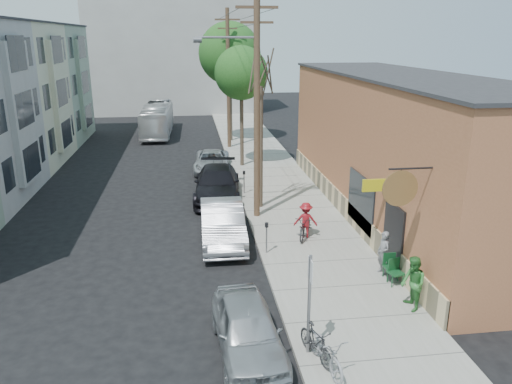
{
  "coord_description": "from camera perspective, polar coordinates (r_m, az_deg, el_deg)",
  "views": [
    {
      "loc": [
        -0.54,
        -16.55,
        8.17
      ],
      "look_at": [
        2.33,
        4.66,
        1.5
      ],
      "focal_mm": 35.0,
      "sensor_mm": 36.0,
      "label": 1
    }
  ],
  "objects": [
    {
      "name": "car_0",
      "position": [
        13.8,
        -0.94,
        -15.43
      ],
      "size": [
        1.92,
        4.23,
        1.41
      ],
      "primitive_type": "imported",
      "rotation": [
        0.0,
        0.0,
        0.06
      ],
      "color": "#A3A7AA",
      "rests_on": "ground"
    },
    {
      "name": "tree_leafy_far",
      "position": [
        40.03,
        -3.02,
        15.52
      ],
      "size": [
        4.82,
        4.82,
        9.21
      ],
      "color": "#44392C",
      "rests_on": "sidewalk"
    },
    {
      "name": "parking_meter_near",
      "position": [
        19.21,
        1.22,
        -4.67
      ],
      "size": [
        0.14,
        0.14,
        1.24
      ],
      "color": "slate",
      "rests_on": "sidewalk"
    },
    {
      "name": "cafe_building",
      "position": [
        24.05,
        15.88,
        4.97
      ],
      "size": [
        6.6,
        20.2,
        6.61
      ],
      "color": "#9D5C3A",
      "rests_on": "ground"
    },
    {
      "name": "patio_chair_a",
      "position": [
        17.62,
        15.68,
        -8.86
      ],
      "size": [
        0.62,
        0.62,
        0.88
      ],
      "primitive_type": null,
      "rotation": [
        0.0,
        0.0,
        0.29
      ],
      "color": "#113F1F",
      "rests_on": "sidewalk"
    },
    {
      "name": "end_cap_building",
      "position": [
        58.61,
        -9.44,
        14.96
      ],
      "size": [
        18.0,
        8.0,
        12.0
      ],
      "primitive_type": "cube",
      "color": "#A3A29E",
      "rests_on": "ground"
    },
    {
      "name": "utility_pole_near",
      "position": [
        22.21,
        -0.06,
        10.17
      ],
      "size": [
        3.57,
        0.28,
        10.0
      ],
      "color": "#503A28",
      "rests_on": "sidewalk"
    },
    {
      "name": "patron_grey",
      "position": [
        18.13,
        14.34,
        -6.76
      ],
      "size": [
        0.47,
        0.63,
        1.58
      ],
      "primitive_type": "imported",
      "rotation": [
        0.0,
        0.0,
        -1.39
      ],
      "color": "slate",
      "rests_on": "sidewalk"
    },
    {
      "name": "sidewalk",
      "position": [
        29.11,
        2.08,
        1.15
      ],
      "size": [
        4.5,
        58.0,
        0.15
      ],
      "primitive_type": "cube",
      "color": "gray",
      "rests_on": "ground"
    },
    {
      "name": "ground",
      "position": [
        18.46,
        -5.29,
        -9.03
      ],
      "size": [
        120.0,
        120.0,
        0.0
      ],
      "primitive_type": "plane",
      "color": "black"
    },
    {
      "name": "car_1",
      "position": [
        20.65,
        -3.86,
        -3.58
      ],
      "size": [
        1.79,
        4.99,
        1.64
      ],
      "primitive_type": "imported",
      "rotation": [
        0.0,
        0.0,
        -0.01
      ],
      "color": "#B7B8C0",
      "rests_on": "ground"
    },
    {
      "name": "parking_meter_far",
      "position": [
        26.51,
        -1.37,
        1.57
      ],
      "size": [
        0.14,
        0.14,
        1.24
      ],
      "color": "slate",
      "rests_on": "sidewalk"
    },
    {
      "name": "sign_post",
      "position": [
        13.13,
        6.12,
        -11.65
      ],
      "size": [
        0.07,
        0.45,
        2.8
      ],
      "color": "slate",
      "rests_on": "sidewalk"
    },
    {
      "name": "utility_pole_far",
      "position": [
        37.55,
        -3.19,
        12.97
      ],
      "size": [
        1.8,
        0.28,
        10.0
      ],
      "color": "#503A28",
      "rests_on": "sidewalk"
    },
    {
      "name": "parked_bike_a",
      "position": [
        13.53,
        6.86,
        -16.74
      ],
      "size": [
        0.88,
        1.62,
        0.94
      ],
      "primitive_type": "imported",
      "rotation": [
        0.0,
        0.0,
        0.3
      ],
      "color": "black",
      "rests_on": "sidewalk"
    },
    {
      "name": "parked_bike_b",
      "position": [
        13.24,
        7.92,
        -17.44
      ],
      "size": [
        1.03,
        2.01,
        1.01
      ],
      "primitive_type": "imported",
      "rotation": [
        0.0,
        0.0,
        0.2
      ],
      "color": "gray",
      "rests_on": "sidewalk"
    },
    {
      "name": "cyclist_bike",
      "position": [
        20.89,
        5.67,
        -3.9
      ],
      "size": [
        1.37,
        1.98,
        0.98
      ],
      "primitive_type": "imported",
      "rotation": [
        0.0,
        0.0,
        -0.43
      ],
      "color": "black",
      "rests_on": "sidewalk"
    },
    {
      "name": "patron_green",
      "position": [
        16.1,
        17.5,
        -9.96
      ],
      "size": [
        0.67,
        0.85,
        1.71
      ],
      "primitive_type": "imported",
      "rotation": [
        0.0,
        0.0,
        -1.59
      ],
      "color": "#2D722F",
      "rests_on": "sidewalk"
    },
    {
      "name": "cyclist",
      "position": [
        20.79,
        5.69,
        -3.21
      ],
      "size": [
        1.07,
        0.75,
        1.52
      ],
      "primitive_type": "imported",
      "rotation": [
        0.0,
        0.0,
        2.94
      ],
      "color": "maroon",
      "rests_on": "sidewalk"
    },
    {
      "name": "tree_bare",
      "position": [
        23.92,
        0.51,
        5.0
      ],
      "size": [
        0.24,
        0.24,
        5.84
      ],
      "color": "#44392C",
      "rests_on": "sidewalk"
    },
    {
      "name": "car_3",
      "position": [
        31.67,
        -5.06,
        3.49
      ],
      "size": [
        2.52,
        4.79,
        1.29
      ],
      "primitive_type": "imported",
      "rotation": [
        0.0,
        0.0,
        -0.09
      ],
      "color": "#ACB0B4",
      "rests_on": "ground"
    },
    {
      "name": "patio_chair_b",
      "position": [
        17.97,
        15.18,
        -8.29
      ],
      "size": [
        0.51,
        0.51,
        0.88
      ],
      "primitive_type": null,
      "rotation": [
        0.0,
        0.0,
        0.03
      ],
      "color": "#113F1F",
      "rests_on": "sidewalk"
    },
    {
      "name": "car_2",
      "position": [
        26.17,
        -4.45,
        0.95
      ],
      "size": [
        2.77,
        5.85,
        1.65
      ],
      "primitive_type": "imported",
      "rotation": [
        0.0,
        0.0,
        -0.08
      ],
      "color": "black",
      "rests_on": "ground"
    },
    {
      "name": "tree_leafy_mid",
      "position": [
        31.78,
        -1.69,
        13.39
      ],
      "size": [
        3.33,
        3.33,
        7.55
      ],
      "color": "#44392C",
      "rests_on": "sidewalk"
    },
    {
      "name": "bus",
      "position": [
        44.63,
        -11.2,
        8.17
      ],
      "size": [
        2.46,
        9.62,
        2.67
      ],
      "primitive_type": "imported",
      "rotation": [
        0.0,
        0.0,
        -0.02
      ],
      "color": "silver",
      "rests_on": "ground"
    }
  ]
}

